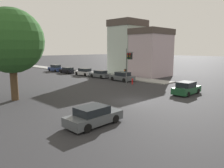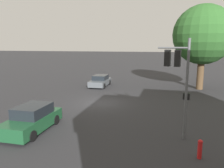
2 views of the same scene
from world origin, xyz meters
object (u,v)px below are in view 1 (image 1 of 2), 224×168
object	(u,v)px
traffic_signal	(128,61)
crossing_car_0	(93,116)
parked_car_1	(100,74)
parked_car_3	(68,70)
crossing_car_1	(186,88)
parked_car_0	(122,77)
parked_car_2	(84,72)
street_tree	(11,41)
parked_car_4	(55,68)
fire_hydrant	(132,81)

from	to	relation	value
traffic_signal	crossing_car_0	world-z (taller)	traffic_signal
parked_car_1	parked_car_3	world-z (taller)	parked_car_1
crossing_car_0	crossing_car_1	world-z (taller)	crossing_car_1
parked_car_0	parked_car_2	bearing A→B (deg)	0.86
street_tree	parked_car_2	xyz separation A→B (m)	(18.85, 12.38, -5.57)
crossing_car_1	parked_car_3	size ratio (longest dim) A/B	1.00
traffic_signal	parked_car_3	world-z (taller)	traffic_signal
traffic_signal	parked_car_2	bearing A→B (deg)	-91.20
street_tree	crossing_car_0	distance (m)	13.22
street_tree	traffic_signal	size ratio (longest dim) A/B	1.76
parked_car_3	parked_car_4	world-z (taller)	parked_car_4
street_tree	fire_hydrant	bearing A→B (deg)	-7.13
street_tree	fire_hydrant	xyz separation A→B (m)	(17.05, -2.13, -5.77)
traffic_signal	crossing_car_0	xyz separation A→B (m)	(-13.79, -8.75, -3.13)
crossing_car_0	parked_car_4	size ratio (longest dim) A/B	0.98
parked_car_3	parked_car_4	bearing A→B (deg)	-2.55
crossing_car_0	parked_car_0	xyz separation A→B (m)	(17.69, 13.51, 0.06)
parked_car_3	parked_car_1	bearing A→B (deg)	179.07
parked_car_2	fire_hydrant	distance (m)	14.62
traffic_signal	parked_car_0	distance (m)	6.88
parked_car_0	parked_car_2	size ratio (longest dim) A/B	0.99
crossing_car_0	parked_car_1	distance (m)	26.18
parked_car_2	crossing_car_0	bearing A→B (deg)	142.67
parked_car_0	parked_car_3	distance (m)	16.72
crossing_car_0	street_tree	bearing A→B (deg)	93.89
parked_car_3	fire_hydrant	world-z (taller)	parked_car_3
street_tree	crossing_car_1	world-z (taller)	street_tree
traffic_signal	parked_car_2	distance (m)	16.36
parked_car_2	parked_car_0	bearing A→B (deg)	178.28
traffic_signal	parked_car_3	distance (m)	22.04
crossing_car_0	parked_car_2	bearing A→B (deg)	52.67
crossing_car_0	parked_car_2	distance (m)	30.13
street_tree	parked_car_4	distance (m)	30.79
crossing_car_1	parked_car_0	distance (m)	13.41
traffic_signal	parked_car_0	xyz separation A→B (m)	(3.90, 4.76, -3.07)
crossing_car_0	parked_car_3	world-z (taller)	crossing_car_0
parked_car_0	parked_car_3	world-z (taller)	parked_car_0
street_tree	crossing_car_0	bearing A→B (deg)	-85.01
traffic_signal	parked_car_4	world-z (taller)	traffic_signal
street_tree	traffic_signal	distance (m)	15.36
traffic_signal	fire_hydrant	xyz separation A→B (m)	(2.23, 1.04, -3.30)
parked_car_1	parked_car_2	distance (m)	5.02
parked_car_0	parked_car_4	bearing A→B (deg)	1.36
traffic_signal	crossing_car_0	bearing A→B (deg)	45.69
traffic_signal	fire_hydrant	bearing A→B (deg)	-141.59
parked_car_3	parked_car_4	distance (m)	5.47
parked_car_4	parked_car_2	bearing A→B (deg)	-179.94
traffic_signal	parked_car_0	size ratio (longest dim) A/B	1.21
traffic_signal	parked_car_1	size ratio (longest dim) A/B	1.29
traffic_signal	parked_car_1	xyz separation A→B (m)	(3.93, 10.53, -3.13)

